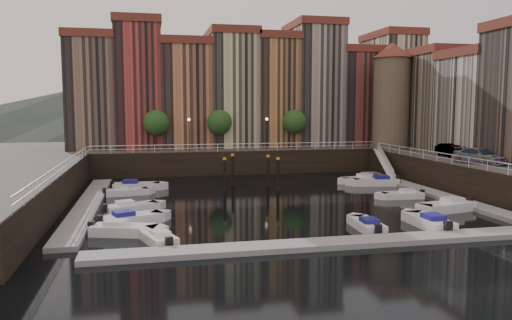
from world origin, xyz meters
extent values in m
plane|color=black|center=(0.00, 0.00, 0.00)|extent=(200.00, 200.00, 0.00)
cube|color=black|center=(0.00, 26.00, 1.50)|extent=(80.00, 20.00, 3.00)
cube|color=gray|center=(-16.20, -1.00, 0.17)|extent=(2.00, 28.00, 0.35)
cube|color=gray|center=(16.20, -1.00, 0.17)|extent=(2.00, 28.00, 0.35)
cube|color=gray|center=(0.00, -17.00, 0.17)|extent=(30.00, 2.00, 0.35)
cone|color=#2D382D|center=(-30.00, 110.00, 7.00)|extent=(80.00, 80.00, 14.00)
cone|color=#2D382D|center=(5.00, 110.00, 9.00)|extent=(100.00, 100.00, 18.00)
cone|color=#2D382D|center=(40.00, 110.00, 6.00)|extent=(70.00, 70.00, 12.00)
cube|color=#7E6150|center=(-18.00, 23.50, 10.00)|extent=(6.00, 10.00, 14.00)
cube|color=brown|center=(-18.00, 23.50, 17.50)|extent=(6.30, 10.30, 1.00)
cube|color=#A93D35|center=(-12.10, 23.50, 11.00)|extent=(5.80, 10.00, 16.00)
cube|color=brown|center=(-12.10, 23.50, 19.50)|extent=(6.10, 10.30, 1.00)
cube|color=#C2764F|center=(-5.95, 23.50, 9.75)|extent=(6.50, 10.00, 13.50)
cube|color=brown|center=(-5.95, 23.50, 17.00)|extent=(6.80, 10.30, 1.00)
cube|color=beige|center=(0.40, 23.50, 10.50)|extent=(6.20, 10.00, 15.00)
cube|color=brown|center=(0.40, 23.50, 18.50)|extent=(6.50, 10.30, 1.00)
cube|color=#B77B43|center=(6.30, 23.50, 10.25)|extent=(5.60, 10.00, 14.50)
cube|color=brown|center=(6.30, 23.50, 18.00)|extent=(5.90, 10.30, 1.00)
cube|color=#A29387|center=(12.30, 23.50, 11.25)|extent=(6.40, 10.00, 16.50)
cube|color=brown|center=(12.30, 23.50, 20.00)|extent=(6.70, 10.30, 1.00)
cube|color=brown|center=(18.50, 23.50, 9.50)|extent=(6.00, 10.00, 13.00)
cube|color=brown|center=(18.50, 23.50, 16.50)|extent=(6.30, 10.30, 1.00)
cube|color=beige|center=(24.45, 23.50, 10.75)|extent=(5.90, 10.00, 15.50)
cube|color=brown|center=(24.45, 23.50, 19.00)|extent=(6.20, 10.30, 1.00)
cube|color=gray|center=(26.50, 12.00, 9.00)|extent=(9.00, 8.00, 12.00)
cube|color=brown|center=(26.50, 12.00, 15.50)|extent=(9.30, 8.30, 1.00)
cube|color=beige|center=(26.50, 4.00, 8.50)|extent=(9.00, 8.00, 11.00)
cube|color=brown|center=(26.50, 4.00, 14.50)|extent=(9.30, 8.30, 1.00)
cylinder|color=#6B5B4C|center=(20.00, 14.50, 9.00)|extent=(4.60, 4.60, 12.00)
cone|color=brown|center=(20.00, 14.50, 15.80)|extent=(5.20, 5.20, 2.00)
cylinder|color=black|center=(-10.00, 18.20, 4.20)|extent=(0.30, 0.30, 2.40)
sphere|color=#1E4719|center=(-10.00, 18.20, 6.60)|extent=(3.20, 3.20, 3.20)
cylinder|color=black|center=(-2.00, 18.20, 4.20)|extent=(0.30, 0.30, 2.40)
sphere|color=#1E4719|center=(-2.00, 18.20, 6.60)|extent=(3.20, 3.20, 3.20)
cylinder|color=black|center=(8.00, 18.20, 4.20)|extent=(0.30, 0.30, 2.40)
sphere|color=#1E4719|center=(8.00, 18.20, 6.60)|extent=(3.20, 3.20, 3.20)
cylinder|color=black|center=(-6.00, 17.20, 5.00)|extent=(0.12, 0.12, 4.00)
sphere|color=#FFD88C|center=(-6.00, 17.20, 7.00)|extent=(0.36, 0.36, 0.36)
cylinder|color=black|center=(4.00, 17.20, 5.00)|extent=(0.12, 0.12, 4.00)
sphere|color=#FFD88C|center=(4.00, 17.20, 7.00)|extent=(0.36, 0.36, 0.36)
cube|color=white|center=(0.00, 16.00, 3.95)|extent=(36.00, 0.08, 0.08)
cube|color=white|center=(0.00, 16.00, 3.50)|extent=(36.00, 0.06, 0.06)
cube|color=white|center=(18.00, -1.00, 3.95)|extent=(0.08, 34.00, 0.08)
cube|color=white|center=(18.00, -1.00, 3.50)|extent=(0.06, 34.00, 0.06)
cube|color=white|center=(-18.00, -1.00, 3.95)|extent=(0.08, 34.00, 0.08)
cube|color=white|center=(-18.00, -1.00, 3.50)|extent=(0.06, 34.00, 0.06)
cube|color=white|center=(17.10, 10.00, 1.75)|extent=(2.78, 8.26, 2.81)
cube|color=white|center=(17.10, 10.00, 2.25)|extent=(1.93, 8.32, 3.65)
cylinder|color=black|center=(-3.44, 4.33, 1.50)|extent=(0.32, 0.32, 3.60)
cylinder|color=orange|center=(-3.44, 4.33, 3.35)|extent=(0.36, 0.36, 0.25)
cylinder|color=black|center=(-2.02, 7.98, 1.50)|extent=(0.32, 0.32, 3.60)
cylinder|color=orange|center=(-2.02, 7.98, 3.35)|extent=(0.36, 0.36, 0.25)
cylinder|color=black|center=(1.91, 3.35, 1.50)|extent=(0.32, 0.32, 3.60)
cylinder|color=orange|center=(1.91, 3.35, 3.35)|extent=(0.36, 0.36, 0.25)
cylinder|color=black|center=(1.52, 6.00, 1.50)|extent=(0.32, 0.32, 3.60)
cylinder|color=orange|center=(1.52, 6.00, 3.35)|extent=(0.36, 0.36, 0.25)
cube|color=white|center=(-12.66, -11.50, 0.30)|extent=(4.72, 2.94, 0.75)
cube|color=white|center=(-13.24, -11.32, 0.75)|extent=(1.70, 1.57, 0.50)
cube|color=black|center=(-14.87, -10.81, 0.55)|extent=(0.48, 0.58, 0.70)
cube|color=white|center=(-12.29, -8.20, 0.31)|extent=(4.82, 3.19, 0.77)
cube|color=navy|center=(-12.86, -8.41, 0.77)|extent=(1.77, 1.65, 0.51)
cube|color=black|center=(-14.49, -9.02, 0.56)|extent=(0.51, 0.60, 0.72)
cube|color=white|center=(-12.40, -3.90, 0.29)|extent=(4.60, 3.05, 0.73)
cube|color=white|center=(-12.95, -4.10, 0.73)|extent=(1.69, 1.57, 0.49)
cube|color=black|center=(-14.50, -4.68, 0.54)|extent=(0.49, 0.58, 0.68)
cube|color=white|center=(-13.16, 4.13, 0.28)|extent=(4.25, 2.20, 0.69)
cube|color=white|center=(-13.70, 4.04, 0.69)|extent=(1.45, 1.30, 0.46)
cube|color=black|center=(-15.25, 3.79, 0.51)|extent=(0.39, 0.51, 0.64)
cube|color=white|center=(-12.29, 7.13, 0.32)|extent=(4.80, 2.08, 0.80)
cube|color=navy|center=(-12.93, 7.17, 0.80)|extent=(1.57, 1.36, 0.53)
cube|color=black|center=(-14.75, 7.27, 0.59)|extent=(0.40, 0.55, 0.75)
cube|color=white|center=(13.03, -9.25, 0.33)|extent=(5.15, 2.88, 0.83)
cube|color=white|center=(13.68, -9.11, 0.83)|extent=(1.80, 1.63, 0.55)
cube|color=black|center=(15.51, -8.70, 0.61)|extent=(0.50, 0.62, 0.77)
cube|color=white|center=(12.30, -3.13, 0.27)|extent=(4.02, 1.82, 0.67)
cube|color=white|center=(12.83, -3.18, 0.67)|extent=(1.33, 1.16, 0.44)
cube|color=black|center=(14.33, -3.30, 0.49)|extent=(0.35, 0.47, 0.62)
cube|color=white|center=(13.29, 4.60, 0.33)|extent=(5.11, 2.67, 0.83)
cube|color=navy|center=(13.95, 4.48, 0.83)|extent=(1.75, 1.57, 0.55)
cube|color=black|center=(15.80, 4.17, 0.61)|extent=(0.47, 0.61, 0.77)
cube|color=white|center=(12.46, 6.79, 0.30)|extent=(4.60, 2.53, 0.74)
cube|color=white|center=(13.04, 6.91, 0.74)|extent=(1.59, 1.44, 0.49)
cube|color=black|center=(14.68, 7.26, 0.54)|extent=(0.44, 0.55, 0.69)
cube|color=white|center=(-10.55, -13.77, 0.26)|extent=(2.71, 4.15, 0.66)
cube|color=white|center=(-10.37, -14.27, 0.66)|extent=(1.41, 1.52, 0.44)
cube|color=black|center=(-9.87, -15.68, 0.48)|extent=(0.52, 0.44, 0.62)
cube|color=white|center=(4.04, -13.38, 0.27)|extent=(1.73, 4.06, 0.68)
cube|color=navy|center=(4.01, -13.92, 0.68)|extent=(1.15, 1.32, 0.45)
cube|color=black|center=(3.93, -15.46, 0.50)|extent=(0.47, 0.34, 0.63)
cube|color=white|center=(8.70, -13.68, 0.32)|extent=(1.81, 4.64, 0.79)
cube|color=navy|center=(8.70, -14.31, 0.79)|extent=(1.27, 1.48, 0.53)
cube|color=black|center=(8.71, -16.10, 0.58)|extent=(0.53, 0.37, 0.74)
imported|color=gray|center=(21.82, 2.73, 3.73)|extent=(2.82, 4.62, 1.47)
imported|color=gray|center=(21.60, 3.54, 3.72)|extent=(1.89, 4.46, 1.43)
imported|color=gray|center=(20.39, -3.17, 3.76)|extent=(3.61, 5.61, 1.51)
camera|label=1|loc=(-10.89, -45.60, 8.70)|focal=35.00mm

